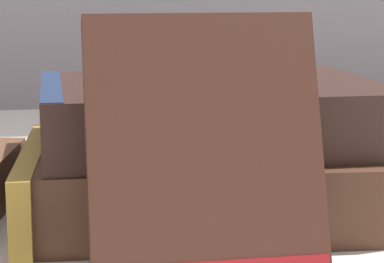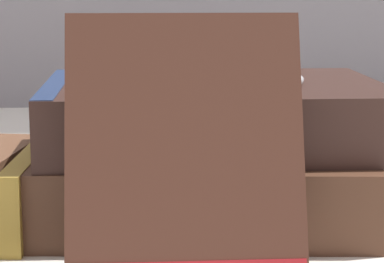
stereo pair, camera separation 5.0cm
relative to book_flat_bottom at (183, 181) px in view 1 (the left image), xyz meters
name	(u,v)px [view 1 (the left image)]	position (x,y,z in m)	size (l,w,h in m)	color
ground_plane	(227,211)	(0.03, 0.00, -0.02)	(3.00, 3.00, 0.00)	silver
book_flat_bottom	(183,181)	(0.00, 0.00, 0.00)	(0.21, 0.17, 0.04)	#4C2D1E
book_flat_top	(200,113)	(0.01, 0.01, 0.04)	(0.20, 0.15, 0.04)	#331E19
book_leaning_front	(206,160)	(-0.01, -0.10, 0.04)	(0.11, 0.06, 0.13)	#422319
pocket_watch	(252,78)	(0.04, -0.01, 0.06)	(0.06, 0.06, 0.01)	white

